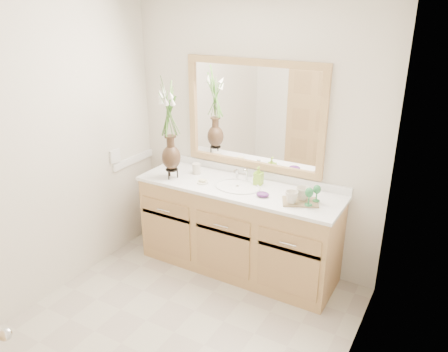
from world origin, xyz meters
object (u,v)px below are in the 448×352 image
Objects in this scene: tumbler at (196,169)px; tray at (300,202)px; soap_bottle at (258,176)px; flower_vase at (169,118)px.

tumbler is 0.36× the size of tray.
flower_vase is at bearing -163.53° from soap_bottle.
tumbler is at bearing 54.57° from flower_vase.
flower_vase reaches higher than tumbler.
soap_bottle is 0.53× the size of tray.
soap_bottle is 0.50m from tray.
flower_vase is 5.56× the size of soap_bottle.
tray is at bearing -6.69° from tumbler.
flower_vase is 0.93m from soap_bottle.
soap_bottle reaches higher than tumbler.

